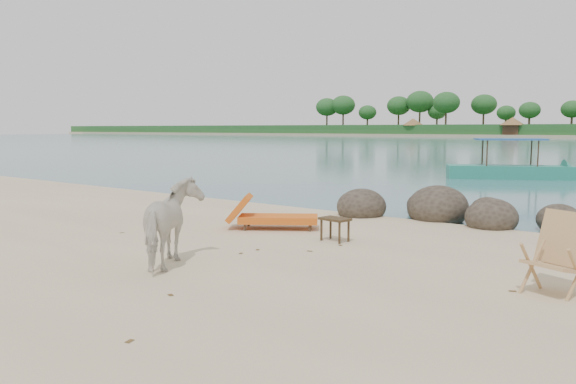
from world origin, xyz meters
The scene contains 7 objects.
boulders centered at (0.74, 6.52, 0.20)m, with size 6.45×3.01×1.07m.
cow centered at (-1.13, -0.44, 0.68)m, with size 0.73×1.60×1.35m, color beige.
side_table centered at (-0.14, 2.69, 0.22)m, with size 0.56×0.36×0.45m, color #332314, non-canonical shape.
lounge_chair centered at (-1.84, 3.10, 0.32)m, with size 2.10×0.74×0.63m, color #DD561A, non-canonical shape.
deck_chair centered at (3.99, 1.51, 0.53)m, with size 0.68×0.74×1.06m, color tan, non-canonical shape.
boat_near centered at (-1.76, 19.54, 1.44)m, with size 5.91×1.33×2.88m, color #23806A, non-canonical shape.
dead_leaves centered at (-0.88, -0.56, 0.00)m, with size 8.02×5.94×0.00m.
Camera 1 is at (5.56, -6.23, 2.18)m, focal length 35.00 mm.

